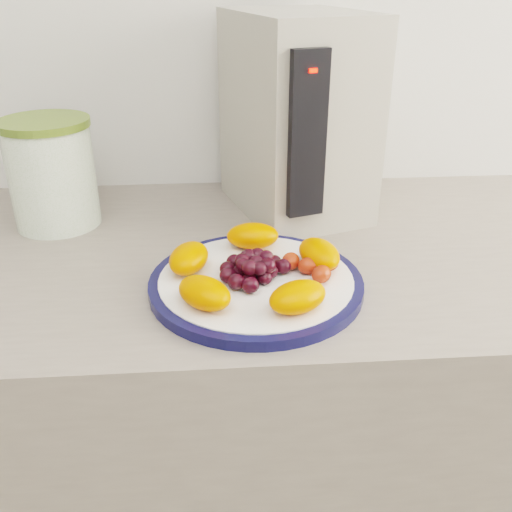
{
  "coord_description": "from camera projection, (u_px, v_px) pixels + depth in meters",
  "views": [
    {
      "loc": [
        0.05,
        0.4,
        1.29
      ],
      "look_at": [
        0.1,
        1.07,
        0.95
      ],
      "focal_mm": 40.0,
      "sensor_mm": 36.0,
      "label": 1
    }
  ],
  "objects": [
    {
      "name": "canister",
      "position": [
        52.0,
        177.0,
        0.94
      ],
      "size": [
        0.14,
        0.14,
        0.17
      ],
      "primitive_type": "cylinder",
      "rotation": [
        0.0,
        0.0,
        0.04
      ],
      "color": "#336C13",
      "rests_on": "counter"
    },
    {
      "name": "appliance_led",
      "position": [
        313.0,
        70.0,
        0.78
      ],
      "size": [
        0.01,
        0.01,
        0.01
      ],
      "primitive_type": "cube",
      "rotation": [
        0.0,
        0.0,
        0.3
      ],
      "color": "#FF0C05",
      "rests_on": "appliance_panel"
    },
    {
      "name": "plate_face",
      "position": [
        256.0,
        283.0,
        0.77
      ],
      "size": [
        0.26,
        0.26,
        0.02
      ],
      "primitive_type": "cylinder",
      "color": "white",
      "rests_on": "counter"
    },
    {
      "name": "appliance_body",
      "position": [
        296.0,
        116.0,
        0.96
      ],
      "size": [
        0.26,
        0.31,
        0.33
      ],
      "primitive_type": "cube",
      "rotation": [
        0.0,
        0.0,
        0.3
      ],
      "color": "#A19C8D",
      "rests_on": "counter"
    },
    {
      "name": "plate_rim",
      "position": [
        256.0,
        284.0,
        0.77
      ],
      "size": [
        0.29,
        0.29,
        0.01
      ],
      "primitive_type": "cylinder",
      "color": "#0E123E",
      "rests_on": "counter"
    },
    {
      "name": "fruit_plate",
      "position": [
        257.0,
        266.0,
        0.76
      ],
      "size": [
        0.25,
        0.24,
        0.04
      ],
      "color": "#F85B00",
      "rests_on": "plate_face"
    },
    {
      "name": "cabinet_face",
      "position": [
        198.0,
        470.0,
        1.1
      ],
      "size": [
        3.48,
        0.58,
        0.84
      ],
      "primitive_type": "cube",
      "color": "#917350",
      "rests_on": "floor"
    },
    {
      "name": "canister_lid",
      "position": [
        43.0,
        123.0,
        0.9
      ],
      "size": [
        0.15,
        0.15,
        0.01
      ],
      "primitive_type": "cylinder",
      "rotation": [
        0.0,
        0.0,
        0.04
      ],
      "color": "olive",
      "rests_on": "canister"
    },
    {
      "name": "appliance_panel",
      "position": [
        307.0,
        136.0,
        0.83
      ],
      "size": [
        0.06,
        0.03,
        0.25
      ],
      "primitive_type": "cube",
      "rotation": [
        0.0,
        0.0,
        0.3
      ],
      "color": "black",
      "rests_on": "appliance_body"
    },
    {
      "name": "counter",
      "position": [
        198.0,
        459.0,
        1.09
      ],
      "size": [
        3.5,
        0.6,
        0.9
      ],
      "primitive_type": "cube",
      "color": "gray",
      "rests_on": "floor"
    }
  ]
}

